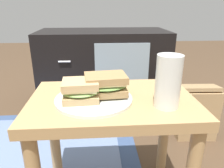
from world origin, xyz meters
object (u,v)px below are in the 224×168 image
(plate, at_px, (94,99))
(paper_bag, at_px, (196,112))
(tv_cabinet, at_px, (104,68))
(sandwich_back, at_px, (106,84))
(sandwich_front, at_px, (81,90))
(beer_glass, at_px, (168,83))

(plate, xyz_separation_m, paper_bag, (0.59, 0.44, -0.30))
(tv_cabinet, xyz_separation_m, plate, (-0.06, -0.96, 0.17))
(tv_cabinet, relative_size, sandwich_back, 6.26)
(sandwich_front, relative_size, sandwich_back, 0.82)
(beer_glass, bearing_deg, tv_cabinet, 99.06)
(tv_cabinet, xyz_separation_m, paper_bag, (0.53, -0.52, -0.13))
(plate, bearing_deg, paper_bag, 36.66)
(paper_bag, bearing_deg, beer_glass, -126.34)
(sandwich_front, bearing_deg, tv_cabinet, 84.04)
(plate, xyz_separation_m, beer_glass, (0.23, -0.06, 0.07))
(tv_cabinet, xyz_separation_m, beer_glass, (0.16, -1.02, 0.25))
(beer_glass, bearing_deg, sandwich_front, 170.98)
(plate, height_order, sandwich_back, sandwich_back)
(plate, relative_size, beer_glass, 1.57)
(sandwich_front, distance_m, paper_bag, 0.85)
(plate, height_order, sandwich_front, sandwich_front)
(sandwich_back, xyz_separation_m, paper_bag, (0.55, 0.42, -0.35))
(paper_bag, bearing_deg, sandwich_front, -144.16)
(sandwich_back, relative_size, beer_glass, 0.94)
(sandwich_front, relative_size, paper_bag, 0.38)
(sandwich_back, bearing_deg, paper_bag, 37.58)
(sandwich_front, xyz_separation_m, paper_bag, (0.63, 0.46, -0.34))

